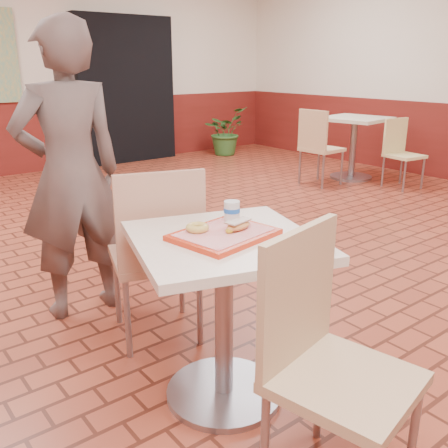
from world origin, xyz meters
TOP-DOWN VIEW (x-y plane):
  - room_shell at (0.00, 0.00)m, footprint 8.01×10.01m
  - wainscot_band at (0.00, 0.00)m, footprint 8.00×10.00m
  - corridor_doorway at (1.20, 4.88)m, footprint 1.60×0.22m
  - main_table at (-1.28, -0.75)m, footprint 0.76×0.76m
  - chair_main_front at (-1.31, -1.36)m, footprint 0.54×0.54m
  - chair_main_back at (-1.25, -0.13)m, footprint 0.59×0.59m
  - customer at (-1.45, 0.51)m, footprint 0.67×0.47m
  - serving_tray at (-1.28, -0.75)m, footprint 0.41×0.32m
  - ring_donut at (-1.36, -0.67)m, footprint 0.10×0.10m
  - long_john_donut at (-1.22, -0.77)m, footprint 0.15×0.09m
  - paper_cup at (-1.15, -0.65)m, footprint 0.07×0.07m
  - second_table at (3.01, 1.88)m, footprint 0.78×0.78m
  - chair_second_left at (2.32, 1.90)m, footprint 0.46×0.46m
  - chair_second_front at (3.08, 1.21)m, footprint 0.44×0.44m
  - potted_plant at (2.78, 4.40)m, footprint 0.90×0.85m

SIDE VIEW (x-z plane):
  - potted_plant at x=2.78m, z-range 0.00..0.80m
  - chair_second_front at x=3.08m, z-range 0.05..0.90m
  - wainscot_band at x=0.00m, z-range 0.00..1.00m
  - chair_second_left at x=2.32m, z-range 0.06..1.02m
  - main_table at x=-1.28m, z-range 0.14..0.94m
  - chair_main_front at x=-1.31m, z-range 0.06..1.04m
  - second_table at x=3.01m, z-range 0.14..0.97m
  - chair_main_back at x=-1.25m, z-range 0.06..1.06m
  - serving_tray at x=-1.28m, z-range 0.80..0.83m
  - ring_donut at x=-1.36m, z-range 0.83..0.86m
  - long_john_donut at x=-1.22m, z-range 0.83..0.87m
  - paper_cup at x=-1.15m, z-range 0.83..0.92m
  - customer at x=-1.45m, z-range 0.00..1.77m
  - corridor_doorway at x=1.20m, z-range 0.00..2.20m
  - room_shell at x=0.00m, z-range 0.00..3.00m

